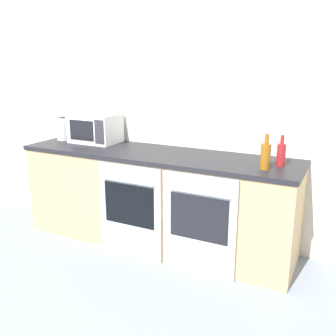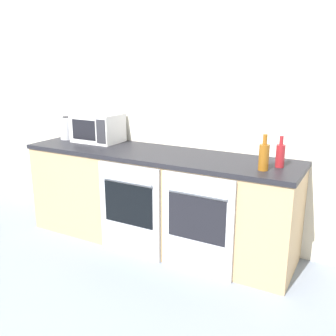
{
  "view_description": "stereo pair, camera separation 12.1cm",
  "coord_description": "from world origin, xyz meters",
  "px_view_note": "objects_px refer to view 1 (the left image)",
  "views": [
    {
      "loc": [
        1.6,
        -1.11,
        1.68
      ],
      "look_at": [
        0.13,
        1.83,
        0.76
      ],
      "focal_mm": 40.0,
      "sensor_mm": 36.0,
      "label": 1
    },
    {
      "loc": [
        1.7,
        -1.05,
        1.68
      ],
      "look_at": [
        0.13,
        1.83,
        0.76
      ],
      "focal_mm": 40.0,
      "sensor_mm": 36.0,
      "label": 2
    }
  ],
  "objects_px": {
    "bottle_amber": "(266,155)",
    "microwave": "(95,128)",
    "kettle": "(64,129)",
    "bottle_red": "(281,154)",
    "oven_right": "(199,225)",
    "oven_left": "(130,211)"
  },
  "relations": [
    {
      "from": "oven_left",
      "to": "bottle_red",
      "type": "xyz_separation_m",
      "value": [
        1.19,
        0.36,
        0.56
      ]
    },
    {
      "from": "bottle_red",
      "to": "bottle_amber",
      "type": "height_order",
      "value": "bottle_amber"
    },
    {
      "from": "microwave",
      "to": "kettle",
      "type": "xyz_separation_m",
      "value": [
        -0.38,
        -0.05,
        -0.03
      ]
    },
    {
      "from": "oven_left",
      "to": "bottle_red",
      "type": "height_order",
      "value": "bottle_red"
    },
    {
      "from": "bottle_amber",
      "to": "kettle",
      "type": "xyz_separation_m",
      "value": [
        -2.17,
        0.21,
        0.01
      ]
    },
    {
      "from": "microwave",
      "to": "bottle_amber",
      "type": "distance_m",
      "value": 1.81
    },
    {
      "from": "oven_left",
      "to": "microwave",
      "type": "xyz_separation_m",
      "value": [
        -0.7,
        0.47,
        0.61
      ]
    },
    {
      "from": "oven_left",
      "to": "bottle_red",
      "type": "relative_size",
      "value": 3.41
    },
    {
      "from": "microwave",
      "to": "kettle",
      "type": "distance_m",
      "value": 0.38
    },
    {
      "from": "microwave",
      "to": "kettle",
      "type": "relative_size",
      "value": 1.97
    },
    {
      "from": "oven_right",
      "to": "kettle",
      "type": "height_order",
      "value": "kettle"
    },
    {
      "from": "bottle_red",
      "to": "oven_left",
      "type": "bearing_deg",
      "value": -162.95
    },
    {
      "from": "bottle_red",
      "to": "bottle_amber",
      "type": "relative_size",
      "value": 0.89
    },
    {
      "from": "bottle_amber",
      "to": "microwave",
      "type": "bearing_deg",
      "value": 171.83
    },
    {
      "from": "microwave",
      "to": "oven_left",
      "type": "bearing_deg",
      "value": -34.13
    },
    {
      "from": "bottle_red",
      "to": "bottle_amber",
      "type": "distance_m",
      "value": 0.17
    },
    {
      "from": "microwave",
      "to": "bottle_amber",
      "type": "bearing_deg",
      "value": -8.17
    },
    {
      "from": "oven_right",
      "to": "bottle_red",
      "type": "distance_m",
      "value": 0.86
    },
    {
      "from": "bottle_amber",
      "to": "kettle",
      "type": "distance_m",
      "value": 2.18
    },
    {
      "from": "oven_left",
      "to": "bottle_amber",
      "type": "distance_m",
      "value": 1.26
    },
    {
      "from": "bottle_amber",
      "to": "oven_right",
      "type": "bearing_deg",
      "value": -154.13
    },
    {
      "from": "oven_left",
      "to": "kettle",
      "type": "relative_size",
      "value": 3.46
    }
  ]
}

